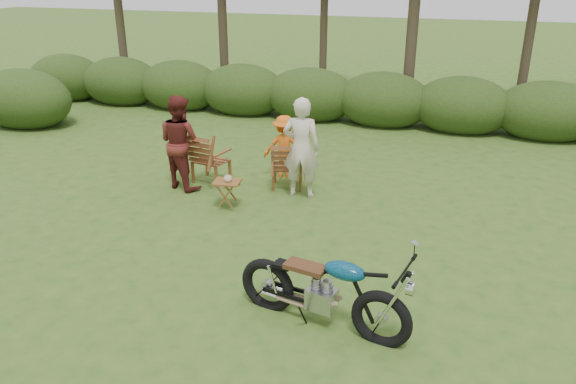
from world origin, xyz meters
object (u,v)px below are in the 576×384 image
(motorcycle, at_px, (321,323))
(adult_b, at_px, (184,186))
(child, at_px, (284,177))
(lawn_chair_right, at_px, (287,187))
(cup, at_px, (228,179))
(side_table, at_px, (227,194))
(adult_a, at_px, (301,196))
(lawn_chair_left, at_px, (212,181))

(motorcycle, xyz_separation_m, adult_b, (-3.67, 3.47, 0.00))
(motorcycle, relative_size, child, 1.65)
(motorcycle, relative_size, lawn_chair_right, 2.24)
(lawn_chair_right, bearing_deg, cup, 47.74)
(side_table, xyz_separation_m, adult_b, (-1.21, 0.64, -0.25))
(cup, bearing_deg, child, 75.69)
(side_table, bearing_deg, adult_a, 39.52)
(side_table, height_order, cup, cup)
(motorcycle, relative_size, cup, 15.50)
(lawn_chair_left, distance_m, adult_b, 0.59)
(motorcycle, relative_size, lawn_chair_left, 2.04)
(cup, bearing_deg, motorcycle, -49.22)
(cup, height_order, adult_a, adult_a)
(lawn_chair_right, bearing_deg, lawn_chair_left, -7.23)
(motorcycle, height_order, lawn_chair_right, motorcycle)
(lawn_chair_right, relative_size, cup, 6.93)
(motorcycle, height_order, adult_b, adult_b)
(motorcycle, distance_m, lawn_chair_left, 5.09)
(adult_a, bearing_deg, cup, 35.35)
(lawn_chair_left, height_order, adult_a, adult_a)
(lawn_chair_right, height_order, cup, cup)
(adult_b, bearing_deg, cup, 173.18)
(lawn_chair_left, bearing_deg, side_table, 137.32)
(cup, distance_m, adult_b, 1.51)
(motorcycle, xyz_separation_m, child, (-1.98, 4.57, 0.00))
(lawn_chair_left, xyz_separation_m, cup, (0.84, -1.08, 0.55))
(motorcycle, xyz_separation_m, side_table, (-2.46, 2.83, 0.25))
(side_table, distance_m, child, 1.82)
(motorcycle, xyz_separation_m, lawn_chair_right, (-1.75, 4.08, 0.00))
(cup, height_order, child, child)
(adult_b, relative_size, child, 1.41)
(side_table, distance_m, cup, 0.30)
(adult_a, bearing_deg, child, -59.93)
(side_table, height_order, child, child)
(lawn_chair_left, xyz_separation_m, side_table, (0.81, -1.07, 0.25))
(adult_b, bearing_deg, child, -126.00)
(lawn_chair_left, relative_size, side_table, 2.08)
(child, bearing_deg, lawn_chair_left, 11.13)
(motorcycle, height_order, cup, cup)
(adult_b, height_order, child, adult_b)
(lawn_chair_right, xyz_separation_m, child, (-0.23, 0.49, 0.00))
(lawn_chair_right, relative_size, adult_b, 0.52)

